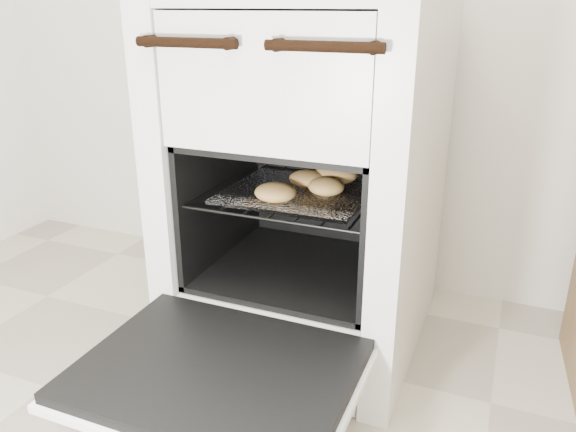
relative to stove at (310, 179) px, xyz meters
name	(u,v)px	position (x,y,z in m)	size (l,w,h in m)	color
stove	(310,179)	(0.00, 0.00, 0.00)	(0.60, 0.67, 0.92)	silver
oven_door	(217,373)	(0.00, -0.50, -0.25)	(0.54, 0.42, 0.04)	black
oven_rack	(300,192)	(0.00, -0.07, -0.02)	(0.44, 0.42, 0.01)	black
foil_sheet	(297,192)	(0.00, -0.09, -0.01)	(0.34, 0.30, 0.01)	white
baked_rolls	(315,181)	(0.04, -0.06, 0.02)	(0.22, 0.31, 0.05)	tan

